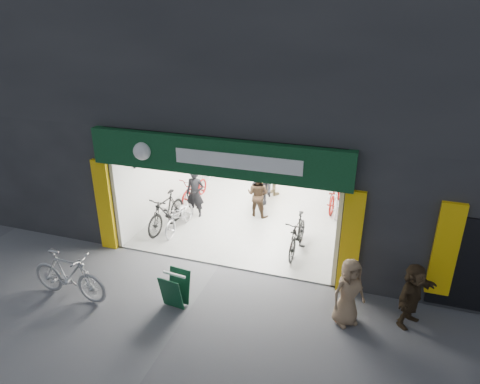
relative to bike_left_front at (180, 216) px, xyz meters
The scene contains 17 objects.
ground 2.37m from the bike_left_front, 39.27° to the right, with size 60.00×60.00×0.00m, color #56565B.
building 5.88m from the bike_left_front, 52.38° to the left, with size 17.00×10.27×8.00m.
bike_left_front is the anchor object (origin of this frame).
bike_left_midfront 0.43m from the bike_left_front, behind, with size 0.54×1.93×1.16m, color black.
bike_left_midback 2.12m from the bike_left_front, 101.39° to the left, with size 0.62×1.78×0.93m, color maroon.
bike_left_back 4.36m from the bike_left_front, 97.22° to the left, with size 0.49×1.73×1.04m, color silver.
bike_right_front 3.60m from the bike_left_front, ahead, with size 0.51×1.81×1.09m, color black.
bike_right_mid 5.30m from the bike_left_front, 35.76° to the left, with size 0.70×2.02×1.06m, color maroon.
bike_right_back 5.07m from the bike_left_front, 31.91° to the left, with size 0.48×1.69×1.02m, color silver.
parked_bike 3.88m from the bike_left_front, 104.94° to the right, with size 0.57×2.00×1.20m, color #ABABAF.
customer_a 1.03m from the bike_left_front, 84.22° to the left, with size 0.59×0.39×1.62m, color black.
customer_b 2.58m from the bike_left_front, 39.73° to the left, with size 0.74×0.58×1.52m, color #342417.
customer_c 3.11m from the bike_left_front, 52.92° to the left, with size 1.03×0.59×1.59m, color black.
customer_d 3.96m from the bike_left_front, 58.94° to the left, with size 1.09×0.45×1.85m, color #897650.
pedestrian_near 5.81m from the bike_left_front, 27.17° to the right, with size 0.75×0.49×1.54m, color #83674C.
pedestrian_far 6.82m from the bike_left_front, 19.43° to the right, with size 1.35×0.43×1.46m, color #362718.
sandwich_board 3.59m from the bike_left_front, 66.07° to the right, with size 0.59×0.60×0.83m.
Camera 1 is at (3.49, -8.85, 6.26)m, focal length 32.00 mm.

